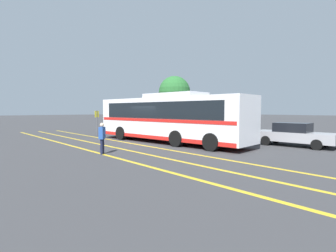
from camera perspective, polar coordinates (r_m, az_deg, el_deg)
The scene contains 13 objects.
ground_plane at distance 18.70m, azimuth -3.14°, elevation -3.41°, with size 220.00×220.00×0.00m, color #38383A.
lane_strip_0 at distance 16.81m, azimuth -5.66°, elevation -4.19°, with size 0.20×32.07×0.01m, color gold.
lane_strip_1 at distance 15.83m, azimuth -11.02°, elevation -4.71°, with size 0.20×32.07×0.01m, color gold.
lane_strip_2 at distance 15.07m, azimuth -16.55°, elevation -5.21°, with size 0.20×32.07×0.01m, color gold.
curb_strip at distance 22.48m, azimuth 11.39°, elevation -2.11°, with size 40.07×0.36×0.15m, color #99999E.
transit_bus at distance 18.03m, azimuth 0.03°, elevation 1.94°, with size 12.54×3.70×3.37m.
parked_car_0 at distance 29.89m, azimuth -6.88°, elevation 0.58°, with size 4.29×2.01×1.43m.
parked_car_1 at distance 25.60m, azimuth -0.72°, elevation 0.22°, with size 4.28×2.25×1.56m.
parked_car_2 at distance 21.32m, azimuth 10.39°, elevation -0.61°, with size 4.23×1.95×1.48m.
parked_car_3 at distance 18.04m, azimuth 25.73°, elevation -1.68°, with size 4.82×2.07×1.45m.
pedestrian_0 at distance 13.71m, azimuth -14.15°, elevation -2.23°, with size 0.44×0.46×1.60m.
bus_stop_sign at distance 23.78m, azimuth -15.21°, elevation 1.35°, with size 0.07×0.40×2.22m.
tree_0 at distance 29.17m, azimuth 1.41°, elevation 7.41°, with size 3.47×3.47×5.99m.
Camera 1 is at (14.60, -11.47, 2.25)m, focal length 28.00 mm.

